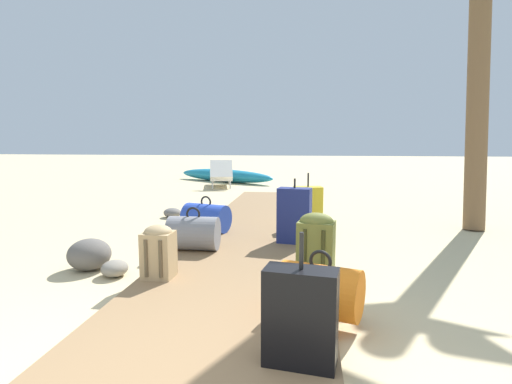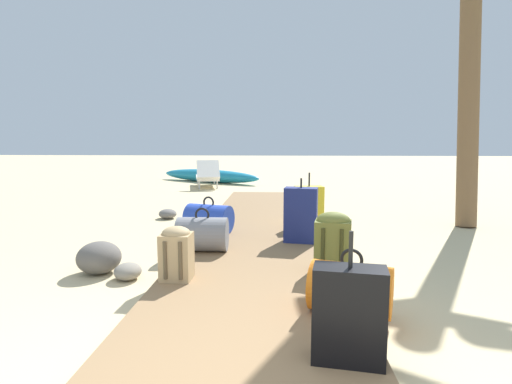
{
  "view_description": "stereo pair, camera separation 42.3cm",
  "coord_description": "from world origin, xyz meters",
  "px_view_note": "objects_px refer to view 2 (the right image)",
  "views": [
    {
      "loc": [
        0.65,
        -1.48,
        1.32
      ],
      "look_at": [
        -0.11,
        4.48,
        0.55
      ],
      "focal_mm": 28.56,
      "sensor_mm": 36.0,
      "label": 1
    },
    {
      "loc": [
        0.23,
        -1.52,
        1.32
      ],
      "look_at": [
        -0.11,
        4.48,
        0.55
      ],
      "focal_mm": 28.56,
      "sensor_mm": 36.0,
      "label": 2
    }
  ],
  "objects_px": {
    "suitcase_yellow": "(309,207)",
    "duffel_bag_orange": "(351,288)",
    "backpack_tan": "(176,252)",
    "lounge_chair": "(207,176)",
    "duffel_bag_grey": "(202,234)",
    "suitcase_navy": "(301,215)",
    "duffel_bag_blue": "(209,218)",
    "suitcase_black": "(349,315)",
    "kayak": "(209,176)",
    "backpack_olive": "(333,241)"
  },
  "relations": [
    {
      "from": "suitcase_yellow",
      "to": "duffel_bag_orange",
      "type": "xyz_separation_m",
      "value": [
        0.09,
        -2.93,
        -0.11
      ]
    },
    {
      "from": "backpack_tan",
      "to": "lounge_chair",
      "type": "relative_size",
      "value": 0.29
    },
    {
      "from": "duffel_bag_grey",
      "to": "backpack_tan",
      "type": "xyz_separation_m",
      "value": [
        -0.05,
        -0.95,
        0.06
      ]
    },
    {
      "from": "suitcase_navy",
      "to": "lounge_chair",
      "type": "relative_size",
      "value": 0.47
    },
    {
      "from": "duffel_bag_blue",
      "to": "suitcase_black",
      "type": "height_order",
      "value": "suitcase_black"
    },
    {
      "from": "lounge_chair",
      "to": "kayak",
      "type": "bearing_deg",
      "value": 98.06
    },
    {
      "from": "suitcase_black",
      "to": "suitcase_navy",
      "type": "bearing_deg",
      "value": 92.61
    },
    {
      "from": "suitcase_yellow",
      "to": "suitcase_navy",
      "type": "xyz_separation_m",
      "value": [
        -0.16,
        -0.86,
        0.04
      ]
    },
    {
      "from": "duffel_bag_blue",
      "to": "lounge_chair",
      "type": "distance_m",
      "value": 5.99
    },
    {
      "from": "duffel_bag_grey",
      "to": "kayak",
      "type": "distance_m",
      "value": 8.37
    },
    {
      "from": "duffel_bag_grey",
      "to": "backpack_olive",
      "type": "relative_size",
      "value": 0.97
    },
    {
      "from": "suitcase_navy",
      "to": "duffel_bag_orange",
      "type": "bearing_deg",
      "value": -83.11
    },
    {
      "from": "backpack_tan",
      "to": "suitcase_black",
      "type": "distance_m",
      "value": 1.83
    },
    {
      "from": "duffel_bag_blue",
      "to": "backpack_olive",
      "type": "distance_m",
      "value": 2.16
    },
    {
      "from": "lounge_chair",
      "to": "backpack_olive",
      "type": "bearing_deg",
      "value": -71.55
    },
    {
      "from": "duffel_bag_grey",
      "to": "suitcase_yellow",
      "type": "bearing_deg",
      "value": 46.2
    },
    {
      "from": "duffel_bag_orange",
      "to": "suitcase_navy",
      "type": "distance_m",
      "value": 2.08
    },
    {
      "from": "suitcase_navy",
      "to": "backpack_olive",
      "type": "distance_m",
      "value": 1.17
    },
    {
      "from": "lounge_chair",
      "to": "kayak",
      "type": "height_order",
      "value": "lounge_chair"
    },
    {
      "from": "suitcase_yellow",
      "to": "backpack_olive",
      "type": "bearing_deg",
      "value": -87.79
    },
    {
      "from": "duffel_bag_blue",
      "to": "kayak",
      "type": "xyz_separation_m",
      "value": [
        -1.26,
        7.33,
        -0.07
      ]
    },
    {
      "from": "suitcase_navy",
      "to": "backpack_olive",
      "type": "xyz_separation_m",
      "value": [
        0.24,
        -1.15,
        -0.03
      ]
    },
    {
      "from": "duffel_bag_grey",
      "to": "suitcase_navy",
      "type": "xyz_separation_m",
      "value": [
        1.12,
        0.47,
        0.14
      ]
    },
    {
      "from": "kayak",
      "to": "backpack_tan",
      "type": "bearing_deg",
      "value": -82.01
    },
    {
      "from": "suitcase_yellow",
      "to": "backpack_tan",
      "type": "relative_size",
      "value": 1.62
    },
    {
      "from": "lounge_chair",
      "to": "kayak",
      "type": "distance_m",
      "value": 1.46
    },
    {
      "from": "backpack_olive",
      "to": "lounge_chair",
      "type": "bearing_deg",
      "value": 108.45
    },
    {
      "from": "duffel_bag_orange",
      "to": "suitcase_navy",
      "type": "relative_size",
      "value": 0.84
    },
    {
      "from": "duffel_bag_grey",
      "to": "backpack_tan",
      "type": "distance_m",
      "value": 0.95
    },
    {
      "from": "suitcase_black",
      "to": "lounge_chair",
      "type": "bearing_deg",
      "value": 104.75
    },
    {
      "from": "backpack_tan",
      "to": "lounge_chair",
      "type": "xyz_separation_m",
      "value": [
        -1.09,
        7.77,
        -0.01
      ]
    },
    {
      "from": "duffel_bag_orange",
      "to": "lounge_chair",
      "type": "relative_size",
      "value": 0.4
    },
    {
      "from": "suitcase_yellow",
      "to": "duffel_bag_orange",
      "type": "height_order",
      "value": "suitcase_yellow"
    },
    {
      "from": "lounge_chair",
      "to": "suitcase_navy",
      "type": "bearing_deg",
      "value": -70.39
    },
    {
      "from": "suitcase_navy",
      "to": "backpack_tan",
      "type": "distance_m",
      "value": 1.85
    },
    {
      "from": "suitcase_yellow",
      "to": "backpack_olive",
      "type": "xyz_separation_m",
      "value": [
        0.08,
        -2.01,
        0.01
      ]
    },
    {
      "from": "backpack_olive",
      "to": "kayak",
      "type": "height_order",
      "value": "backpack_olive"
    },
    {
      "from": "suitcase_yellow",
      "to": "backpack_tan",
      "type": "xyz_separation_m",
      "value": [
        -1.34,
        -2.28,
        -0.04
      ]
    },
    {
      "from": "duffel_bag_grey",
      "to": "lounge_chair",
      "type": "relative_size",
      "value": 0.34
    },
    {
      "from": "suitcase_black",
      "to": "backpack_olive",
      "type": "bearing_deg",
      "value": 85.82
    },
    {
      "from": "duffel_bag_blue",
      "to": "backpack_olive",
      "type": "height_order",
      "value": "backpack_olive"
    },
    {
      "from": "suitcase_black",
      "to": "kayak",
      "type": "distance_m",
      "value": 10.82
    },
    {
      "from": "duffel_bag_blue",
      "to": "duffel_bag_grey",
      "type": "bearing_deg",
      "value": -84.57
    },
    {
      "from": "backpack_olive",
      "to": "duffel_bag_grey",
      "type": "bearing_deg",
      "value": 153.64
    },
    {
      "from": "duffel_bag_grey",
      "to": "backpack_tan",
      "type": "height_order",
      "value": "duffel_bag_grey"
    },
    {
      "from": "suitcase_yellow",
      "to": "suitcase_black",
      "type": "relative_size",
      "value": 1.04
    },
    {
      "from": "duffel_bag_blue",
      "to": "suitcase_navy",
      "type": "height_order",
      "value": "suitcase_navy"
    },
    {
      "from": "suitcase_navy",
      "to": "backpack_tan",
      "type": "relative_size",
      "value": 1.62
    },
    {
      "from": "duffel_bag_grey",
      "to": "backpack_olive",
      "type": "xyz_separation_m",
      "value": [
        1.36,
        -0.67,
        0.11
      ]
    },
    {
      "from": "duffel_bag_blue",
      "to": "backpack_olive",
      "type": "bearing_deg",
      "value": -47.95
    }
  ]
}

